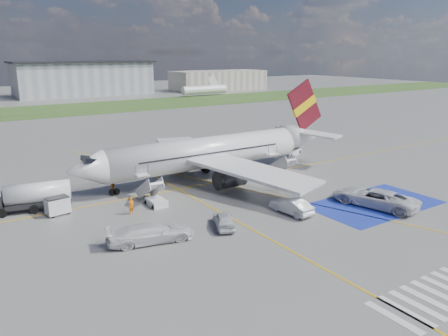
% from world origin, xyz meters
% --- Properties ---
extents(ground, '(400.00, 400.00, 0.00)m').
position_xyz_m(ground, '(0.00, 0.00, 0.00)').
color(ground, '#60605E').
rests_on(ground, ground).
extents(grass_strip, '(400.00, 30.00, 0.01)m').
position_xyz_m(grass_strip, '(0.00, 95.00, 0.01)').
color(grass_strip, '#2D4C1E').
rests_on(grass_strip, ground).
extents(taxiway_line_main, '(120.00, 0.20, 0.01)m').
position_xyz_m(taxiway_line_main, '(0.00, 12.00, 0.01)').
color(taxiway_line_main, gold).
rests_on(taxiway_line_main, ground).
extents(taxiway_line_cross, '(0.20, 60.00, 0.01)m').
position_xyz_m(taxiway_line_cross, '(-5.00, -10.00, 0.01)').
color(taxiway_line_cross, gold).
rests_on(taxiway_line_cross, ground).
extents(taxiway_line_diag, '(20.71, 56.45, 0.01)m').
position_xyz_m(taxiway_line_diag, '(0.00, 12.00, 0.01)').
color(taxiway_line_diag, gold).
rests_on(taxiway_line_diag, ground).
extents(staging_box, '(14.00, 8.00, 0.01)m').
position_xyz_m(staging_box, '(10.00, -4.00, 0.01)').
color(staging_box, '#192C9B').
rests_on(staging_box, ground).
extents(crosswalk, '(9.00, 4.00, 0.01)m').
position_xyz_m(crosswalk, '(-1.80, -18.00, 0.01)').
color(crosswalk, silver).
rests_on(crosswalk, ground).
extents(terminal_centre, '(48.00, 18.00, 12.00)m').
position_xyz_m(terminal_centre, '(20.00, 135.00, 6.00)').
color(terminal_centre, gray).
rests_on(terminal_centre, ground).
extents(terminal_east, '(40.00, 16.00, 8.00)m').
position_xyz_m(terminal_east, '(75.00, 128.00, 4.00)').
color(terminal_east, gray).
rests_on(terminal_east, ground).
extents(airliner, '(36.81, 32.95, 11.92)m').
position_xyz_m(airliner, '(1.51, 14.00, 3.39)').
color(airliner, silver).
rests_on(airliner, ground).
extents(airstairs_fwd, '(1.90, 5.20, 3.60)m').
position_xyz_m(airstairs_fwd, '(-9.50, 8.70, 0.62)').
color(airstairs_fwd, silver).
rests_on(airstairs_fwd, ground).
extents(airstairs_aft, '(1.90, 5.20, 3.60)m').
position_xyz_m(airstairs_aft, '(9.00, 8.70, 0.62)').
color(airstairs_aft, silver).
rests_on(airstairs_aft, ground).
extents(fuel_tanker, '(8.69, 3.79, 2.88)m').
position_xyz_m(fuel_tanker, '(-21.06, 13.87, 1.21)').
color(fuel_tanker, black).
rests_on(fuel_tanker, ground).
extents(gpu_cart, '(2.37, 1.72, 1.82)m').
position_xyz_m(gpu_cart, '(-18.76, 11.18, 0.82)').
color(gpu_cart, silver).
rests_on(gpu_cart, ground).
extents(belt_loader, '(4.97, 3.30, 1.45)m').
position_xyz_m(belt_loader, '(17.99, 18.00, 0.36)').
color(belt_loader, silver).
rests_on(belt_loader, ground).
extents(car_silver_a, '(3.26, 4.48, 1.42)m').
position_xyz_m(car_silver_a, '(-6.85, -0.56, 0.71)').
color(car_silver_a, silver).
rests_on(car_silver_a, ground).
extents(car_silver_b, '(2.00, 4.85, 1.56)m').
position_xyz_m(car_silver_b, '(0.74, -1.25, 0.78)').
color(car_silver_b, silver).
rests_on(car_silver_b, ground).
extents(van_white_a, '(4.65, 7.25, 2.51)m').
position_xyz_m(van_white_a, '(9.38, -4.42, 1.26)').
color(van_white_a, silver).
rests_on(van_white_a, ground).
extents(van_white_b, '(5.85, 3.34, 2.16)m').
position_xyz_m(van_white_b, '(-13.79, 0.13, 1.08)').
color(van_white_b, silver).
rests_on(van_white_b, ground).
extents(crew_fwd, '(0.76, 0.63, 1.79)m').
position_xyz_m(crew_fwd, '(-12.62, 7.33, 0.89)').
color(crew_fwd, orange).
rests_on(crew_fwd, ground).
extents(crew_nose, '(0.84, 0.92, 1.53)m').
position_xyz_m(crew_nose, '(-11.96, 14.53, 0.77)').
color(crew_nose, orange).
rests_on(crew_nose, ground).
extents(crew_aft, '(0.46, 1.04, 1.75)m').
position_xyz_m(crew_aft, '(4.60, 5.30, 0.88)').
color(crew_aft, orange).
rests_on(crew_aft, ground).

